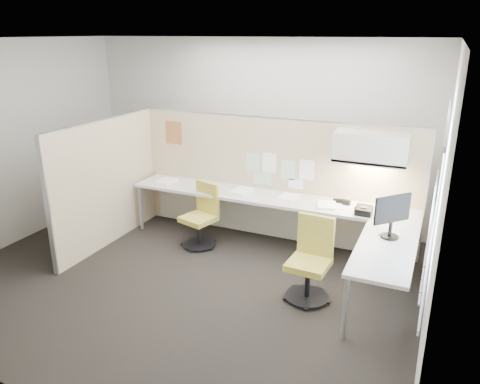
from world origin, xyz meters
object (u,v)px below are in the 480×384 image
at_px(chair_left, 202,217).
at_px(chair_right, 310,262).
at_px(desk, 287,212).
at_px(monitor, 392,214).
at_px(phone, 363,210).

height_order(chair_left, chair_right, chair_right).
bearing_deg(desk, monitor, -23.33).
height_order(chair_left, phone, chair_left).
relative_size(desk, phone, 18.84).
height_order(chair_right, monitor, monitor).
distance_m(chair_right, phone, 1.07).
bearing_deg(chair_left, monitor, 7.53).
distance_m(chair_right, monitor, 1.03).
relative_size(chair_right, phone, 4.40).
bearing_deg(chair_left, phone, 21.39).
relative_size(desk, chair_left, 4.52).
height_order(desk, phone, phone).
relative_size(monitor, phone, 2.29).
bearing_deg(chair_left, desk, 26.50).
bearing_deg(desk, phone, -0.59).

